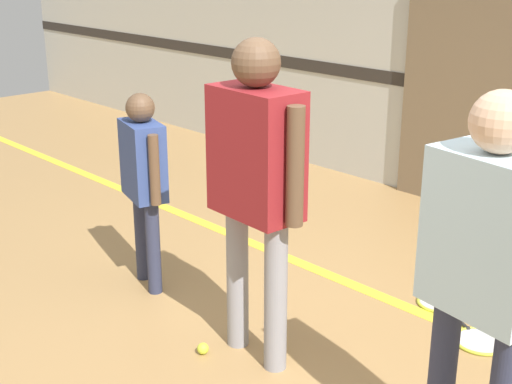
# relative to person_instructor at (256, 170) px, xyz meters

# --- Properties ---
(ground_plane) EXTENTS (16.00, 16.00, 0.00)m
(ground_plane) POSITION_rel_person_instructor_xyz_m (0.11, 0.14, -1.08)
(ground_plane) COLOR #A87F4C
(floor_stripe) EXTENTS (14.40, 0.10, 0.01)m
(floor_stripe) POSITION_rel_person_instructor_xyz_m (0.11, 1.07, -1.08)
(floor_stripe) COLOR yellow
(floor_stripe) RESTS_ON ground_plane
(person_instructor) EXTENTS (0.66, 0.30, 1.75)m
(person_instructor) POSITION_rel_person_instructor_xyz_m (0.00, 0.00, 0.00)
(person_instructor) COLOR gray
(person_instructor) RESTS_ON ground_plane
(person_student_left) EXTENTS (0.48, 0.30, 1.30)m
(person_student_left) POSITION_rel_person_instructor_xyz_m (-1.13, 0.08, -0.27)
(person_student_left) COLOR #2D334C
(person_student_left) RESTS_ON ground_plane
(person_student_right) EXTENTS (0.63, 0.33, 1.68)m
(person_student_right) POSITION_rel_person_instructor_xyz_m (1.31, -0.04, -0.04)
(person_student_right) COLOR #2D334C
(person_student_right) RESTS_ON ground_plane
(racket_spare_on_floor) EXTENTS (0.51, 0.37, 0.03)m
(racket_spare_on_floor) POSITION_rel_person_instructor_xyz_m (0.39, 1.25, -1.07)
(racket_spare_on_floor) COLOR #C6D838
(racket_spare_on_floor) RESTS_ON ground_plane
(racket_second_spare) EXTENTS (0.52, 0.32, 0.03)m
(racket_second_spare) POSITION_rel_person_instructor_xyz_m (0.82, 1.02, -1.07)
(racket_second_spare) COLOR #C6D838
(racket_second_spare) RESTS_ON ground_plane
(tennis_ball_near_instructor) EXTENTS (0.07, 0.07, 0.07)m
(tennis_ball_near_instructor) POSITION_rel_person_instructor_xyz_m (-0.21, -0.21, -1.05)
(tennis_ball_near_instructor) COLOR #CCE038
(tennis_ball_near_instructor) RESTS_ON ground_plane
(tennis_ball_by_spare_racket) EXTENTS (0.07, 0.07, 0.07)m
(tennis_ball_by_spare_racket) POSITION_rel_person_instructor_xyz_m (0.57, 1.24, -1.05)
(tennis_ball_by_spare_racket) COLOR #CCE038
(tennis_ball_by_spare_racket) RESTS_ON ground_plane
(tennis_ball_stray_left) EXTENTS (0.07, 0.07, 0.07)m
(tennis_ball_stray_left) POSITION_rel_person_instructor_xyz_m (0.05, 0.09, -1.05)
(tennis_ball_stray_left) COLOR #CCE038
(tennis_ball_stray_left) RESTS_ON ground_plane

